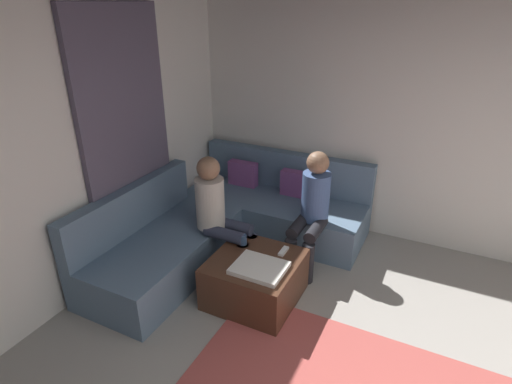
{
  "coord_description": "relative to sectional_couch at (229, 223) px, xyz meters",
  "views": [
    {
      "loc": [
        -0.06,
        -1.54,
        2.5
      ],
      "look_at": [
        -1.63,
        1.63,
        0.85
      ],
      "focal_mm": 28.83,
      "sensor_mm": 36.0,
      "label": 1
    }
  ],
  "objects": [
    {
      "name": "coffee_mug",
      "position": [
        0.44,
        -0.52,
        0.19
      ],
      "size": [
        0.08,
        0.08,
        0.1
      ],
      "primitive_type": "cylinder",
      "color": "#334C72",
      "rests_on": "ottoman"
    },
    {
      "name": "folded_blanket",
      "position": [
        0.76,
        -0.82,
        0.16
      ],
      "size": [
        0.44,
        0.36,
        0.04
      ],
      "primitive_type": "cube",
      "color": "white",
      "rests_on": "ottoman"
    },
    {
      "name": "ottoman",
      "position": [
        0.66,
        -0.7,
        -0.07
      ],
      "size": [
        0.76,
        0.76,
        0.42
      ],
      "primitive_type": "cube",
      "color": "#4C2D1E",
      "rests_on": "ground_plane"
    },
    {
      "name": "person_on_couch_side",
      "position": [
        0.15,
        -0.44,
        0.38
      ],
      "size": [
        0.6,
        0.3,
        1.2
      ],
      "rotation": [
        0.0,
        0.0,
        -1.57
      ],
      "color": "#2D3347",
      "rests_on": "ground_plane"
    },
    {
      "name": "wall_back",
      "position": [
        2.08,
        1.06,
        1.07
      ],
      "size": [
        6.0,
        0.12,
        2.7
      ],
      "primitive_type": "cube",
      "color": "silver",
      "rests_on": "ground_plane"
    },
    {
      "name": "game_remote",
      "position": [
        0.84,
        -0.48,
        0.15
      ],
      "size": [
        0.05,
        0.15,
        0.02
      ],
      "primitive_type": "cube",
      "color": "white",
      "rests_on": "ottoman"
    },
    {
      "name": "curtain_panel",
      "position": [
        -0.76,
        -0.58,
        0.97
      ],
      "size": [
        0.06,
        1.1,
        2.5
      ],
      "primitive_type": "cube",
      "color": "#595166",
      "rests_on": "ground_plane"
    },
    {
      "name": "person_on_couch_back",
      "position": [
        0.92,
        0.06,
        0.38
      ],
      "size": [
        0.3,
        0.6,
        1.2
      ],
      "rotation": [
        0.0,
        0.0,
        3.14
      ],
      "color": "black",
      "rests_on": "ground_plane"
    },
    {
      "name": "sectional_couch",
      "position": [
        0.0,
        0.0,
        0.0
      ],
      "size": [
        2.1,
        2.55,
        0.87
      ],
      "color": "slate",
      "rests_on": "ground_plane"
    }
  ]
}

